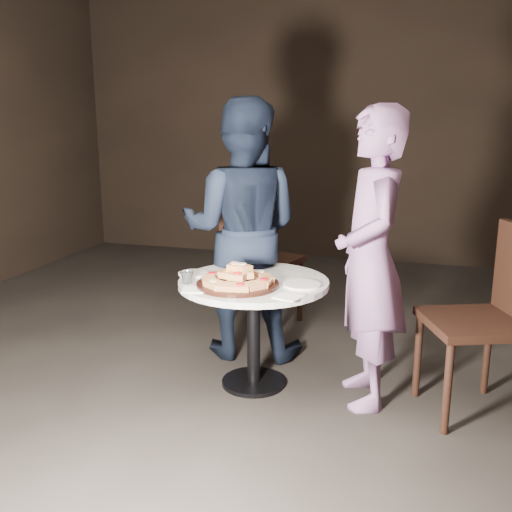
# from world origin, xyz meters

# --- Properties ---
(floor) EXTENTS (7.00, 7.00, 0.00)m
(floor) POSITION_xyz_m (0.00, 0.00, 0.00)
(floor) COLOR black
(floor) RESTS_ON ground
(table) EXTENTS (1.10, 1.10, 0.65)m
(table) POSITION_xyz_m (0.03, 0.12, 0.53)
(table) COLOR black
(table) RESTS_ON ground
(serving_board) EXTENTS (0.49, 0.49, 0.02)m
(serving_board) POSITION_xyz_m (-0.02, -0.02, 0.66)
(serving_board) COLOR black
(serving_board) RESTS_ON table
(focaccia_pile) EXTENTS (0.41, 0.40, 0.11)m
(focaccia_pile) POSITION_xyz_m (-0.02, -0.02, 0.70)
(focaccia_pile) COLOR #C07D4A
(focaccia_pile) RESTS_ON serving_board
(plate_left) EXTENTS (0.23, 0.23, 0.01)m
(plate_left) POSITION_xyz_m (-0.35, 0.14, 0.66)
(plate_left) COLOR white
(plate_left) RESTS_ON table
(plate_right) EXTENTS (0.25, 0.25, 0.01)m
(plate_right) POSITION_xyz_m (0.32, 0.08, 0.66)
(plate_right) COLOR white
(plate_right) RESTS_ON table
(water_glass) EXTENTS (0.08, 0.08, 0.07)m
(water_glass) POSITION_xyz_m (-0.31, -0.05, 0.69)
(water_glass) COLOR silver
(water_glass) RESTS_ON table
(napkin_near) EXTENTS (0.15, 0.15, 0.01)m
(napkin_near) POSITION_xyz_m (-0.22, -0.17, 0.65)
(napkin_near) COLOR white
(napkin_near) RESTS_ON table
(napkin_far) EXTENTS (0.17, 0.17, 0.01)m
(napkin_far) POSITION_xyz_m (0.30, -0.15, 0.65)
(napkin_far) COLOR white
(napkin_far) RESTS_ON table
(chair_far) EXTENTS (0.59, 0.61, 1.02)m
(chair_far) POSITION_xyz_m (-0.22, 1.05, 0.59)
(chair_far) COLOR black
(chair_far) RESTS_ON ground
(chair_right) EXTENTS (0.64, 0.63, 1.02)m
(chair_right) POSITION_xyz_m (1.33, 0.16, 0.59)
(chair_right) COLOR black
(chair_right) RESTS_ON ground
(diner_navy) EXTENTS (0.89, 0.73, 1.69)m
(diner_navy) POSITION_xyz_m (-0.19, 0.59, 0.85)
(diner_navy) COLOR black
(diner_navy) RESTS_ON ground
(diner_teal) EXTENTS (0.55, 0.69, 1.63)m
(diner_teal) POSITION_xyz_m (0.69, 0.12, 0.82)
(diner_teal) COLOR slate
(diner_teal) RESTS_ON ground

